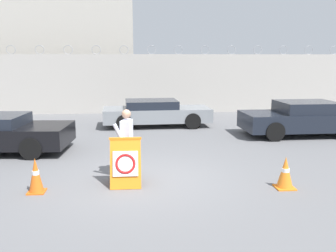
{
  "coord_description": "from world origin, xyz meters",
  "views": [
    {
      "loc": [
        -0.16,
        -8.55,
        2.85
      ],
      "look_at": [
        0.72,
        1.53,
        1.01
      ],
      "focal_mm": 40.0,
      "sensor_mm": 36.0,
      "label": 1
    }
  ],
  "objects_px": {
    "traffic_cone_near": "(36,175)",
    "parked_car_far_side": "(302,118)",
    "traffic_cone_mid": "(285,173)",
    "security_guard": "(127,140)",
    "parked_car_rear_sedan": "(156,113)",
    "barricade_sign": "(126,162)"
  },
  "relations": [
    {
      "from": "traffic_cone_near",
      "to": "parked_car_far_side",
      "type": "distance_m",
      "value": 9.9
    },
    {
      "from": "traffic_cone_near",
      "to": "traffic_cone_mid",
      "type": "bearing_deg",
      "value": -2.13
    },
    {
      "from": "security_guard",
      "to": "parked_car_rear_sedan",
      "type": "bearing_deg",
      "value": -175.63
    },
    {
      "from": "barricade_sign",
      "to": "traffic_cone_near",
      "type": "relative_size",
      "value": 1.43
    },
    {
      "from": "security_guard",
      "to": "parked_car_rear_sedan",
      "type": "height_order",
      "value": "security_guard"
    },
    {
      "from": "barricade_sign",
      "to": "traffic_cone_near",
      "type": "bearing_deg",
      "value": -169.59
    },
    {
      "from": "security_guard",
      "to": "traffic_cone_near",
      "type": "relative_size",
      "value": 2.16
    },
    {
      "from": "security_guard",
      "to": "parked_car_rear_sedan",
      "type": "xyz_separation_m",
      "value": [
        1.07,
        6.86,
        -0.33
      ]
    },
    {
      "from": "barricade_sign",
      "to": "security_guard",
      "type": "xyz_separation_m",
      "value": [
        0.02,
        0.56,
        0.37
      ]
    },
    {
      "from": "security_guard",
      "to": "parked_car_far_side",
      "type": "distance_m",
      "value": 7.81
    },
    {
      "from": "parked_car_rear_sedan",
      "to": "traffic_cone_near",
      "type": "bearing_deg",
      "value": -113.72
    },
    {
      "from": "barricade_sign",
      "to": "security_guard",
      "type": "bearing_deg",
      "value": 88.8
    },
    {
      "from": "traffic_cone_mid",
      "to": "traffic_cone_near",
      "type": "bearing_deg",
      "value": 177.87
    },
    {
      "from": "barricade_sign",
      "to": "security_guard",
      "type": "distance_m",
      "value": 0.67
    },
    {
      "from": "parked_car_far_side",
      "to": "security_guard",
      "type": "bearing_deg",
      "value": 33.92
    },
    {
      "from": "traffic_cone_mid",
      "to": "security_guard",
      "type": "bearing_deg",
      "value": 162.64
    },
    {
      "from": "security_guard",
      "to": "traffic_cone_mid",
      "type": "relative_size",
      "value": 2.3
    },
    {
      "from": "barricade_sign",
      "to": "parked_car_far_side",
      "type": "relative_size",
      "value": 0.25
    },
    {
      "from": "traffic_cone_near",
      "to": "traffic_cone_mid",
      "type": "distance_m",
      "value": 5.43
    },
    {
      "from": "traffic_cone_mid",
      "to": "barricade_sign",
      "type": "bearing_deg",
      "value": 171.33
    },
    {
      "from": "barricade_sign",
      "to": "parked_car_far_side",
      "type": "bearing_deg",
      "value": 38.61
    },
    {
      "from": "security_guard",
      "to": "traffic_cone_mid",
      "type": "bearing_deg",
      "value": 85.92
    }
  ]
}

